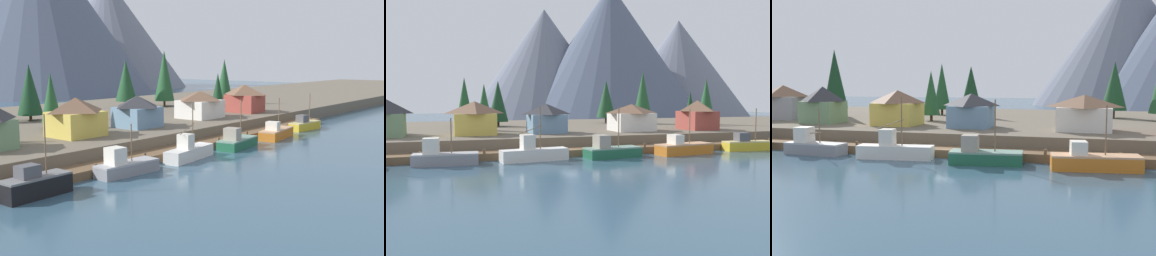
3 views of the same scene
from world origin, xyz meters
TOP-DOWN VIEW (x-y plane):
  - ground_plane at (0.00, 20.00)m, footprint 400.00×400.00m
  - dock at (0.00, 1.99)m, footprint 80.00×4.00m
  - shoreline_bank at (0.00, 32.00)m, footprint 400.00×56.00m
  - mountain_west_peak at (31.14, 145.26)m, footprint 78.44×78.44m
  - mountain_central_peak at (60.10, 127.40)m, footprint 88.95×88.95m
  - mountain_east_peak at (106.12, 139.01)m, footprint 76.31×76.31m
  - fishing_boat_grey at (-17.19, -1.63)m, footprint 8.09×3.04m
  - fishing_boat_white at (-5.73, -1.88)m, footprint 9.32×3.48m
  - fishing_boat_green at (5.38, -2.18)m, footprint 8.43×3.96m
  - fishing_boat_orange at (17.21, -2.31)m, footprint 9.43×4.25m
  - fishing_boat_yellow at (29.56, -1.56)m, footprint 8.07×2.92m
  - house_white at (15.95, 12.95)m, footprint 7.60×6.68m
  - house_yellow at (-12.32, 13.27)m, footprint 6.88×6.46m
  - house_red at (29.56, 11.90)m, footprint 5.72×7.00m
  - house_blue at (-0.25, 13.10)m, footprint 6.29×6.23m
  - conifer_near_left at (-6.03, 33.87)m, footprint 4.38×4.38m
  - conifer_near_right at (41.30, 25.14)m, footprint 3.69×3.69m
  - conifer_mid_right at (35.32, 22.75)m, footprint 2.44×2.44m
  - conifer_back_left at (-10.03, 22.09)m, footprint 3.12×3.12m
  - conifer_back_right at (-13.00, 36.34)m, footprint 3.56×3.56m
  - conifer_centre at (28.92, 33.29)m, footprint 4.62×4.62m
  - conifer_far_left at (21.07, 37.76)m, footprint 4.76×4.76m

SIDE VIEW (x-z plane):
  - ground_plane at x=0.00m, z-range -1.00..0.00m
  - dock at x=0.00m, z-range -0.30..1.30m
  - fishing_boat_orange at x=17.21m, z-range -2.43..4.36m
  - fishing_boat_yellow at x=29.56m, z-range -2.44..4.41m
  - fishing_boat_green at x=5.38m, z-range -2.62..4.64m
  - fishing_boat_white at x=-5.73m, z-range -2.63..4.78m
  - fishing_boat_grey at x=-17.19m, z-range -1.87..4.02m
  - shoreline_bank at x=0.00m, z-range 0.00..2.50m
  - house_white at x=15.95m, z-range 2.56..7.53m
  - house_blue at x=-0.25m, z-range 2.56..7.62m
  - house_yellow at x=-12.32m, z-range 2.56..8.05m
  - house_red at x=29.56m, z-range 2.57..8.24m
  - conifer_mid_right at x=35.32m, z-range 3.27..10.96m
  - conifer_back_left at x=-10.03m, z-range 3.00..11.77m
  - conifer_near_left at x=-6.03m, z-range 3.01..13.00m
  - conifer_back_right at x=-13.00m, z-range 3.09..13.82m
  - conifer_far_left at x=21.07m, z-range 3.23..13.90m
  - conifer_near_right at x=41.30m, z-range 3.42..14.19m
  - conifer_centre at x=28.92m, z-range 3.14..15.92m
  - mountain_east_peak at x=106.12m, z-range 0.00..52.84m
  - mountain_west_peak at x=31.14m, z-range 0.00..54.76m
  - mountain_central_peak at x=60.10m, z-range 0.00..65.11m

